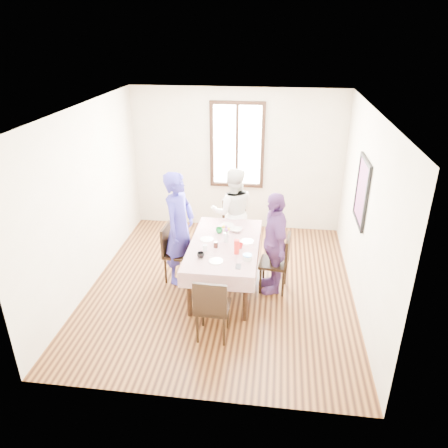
{
  "coord_description": "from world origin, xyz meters",
  "views": [
    {
      "loc": [
        0.77,
        -5.59,
        3.7
      ],
      "look_at": [
        0.05,
        -0.08,
        1.1
      ],
      "focal_mm": 34.34,
      "sensor_mm": 36.0,
      "label": 1
    }
  ],
  "objects": [
    {
      "name": "ground",
      "position": [
        0.0,
        0.0,
        0.0
      ],
      "size": [
        4.5,
        4.5,
        0.0
      ],
      "primitive_type": "plane",
      "color": "black",
      "rests_on": "ground"
    },
    {
      "name": "back_wall",
      "position": [
        0.0,
        2.25,
        1.35
      ],
      "size": [
        4.0,
        0.0,
        4.0
      ],
      "primitive_type": "plane",
      "rotation": [
        1.57,
        0.0,
        0.0
      ],
      "color": "beige",
      "rests_on": "ground"
    },
    {
      "name": "right_wall",
      "position": [
        2.0,
        0.0,
        1.35
      ],
      "size": [
        0.0,
        4.5,
        4.5
      ],
      "primitive_type": "plane",
      "rotation": [
        1.57,
        0.0,
        -1.57
      ],
      "color": "beige",
      "rests_on": "ground"
    },
    {
      "name": "window_frame",
      "position": [
        0.0,
        2.23,
        1.65
      ],
      "size": [
        1.02,
        0.06,
        1.62
      ],
      "primitive_type": "cube",
      "color": "black",
      "rests_on": "back_wall"
    },
    {
      "name": "window_pane",
      "position": [
        0.0,
        2.24,
        1.65
      ],
      "size": [
        0.9,
        0.02,
        1.5
      ],
      "primitive_type": "cube",
      "color": "white",
      "rests_on": "back_wall"
    },
    {
      "name": "art_poster",
      "position": [
        1.98,
        0.3,
        1.55
      ],
      "size": [
        0.04,
        0.76,
        0.96
      ],
      "primitive_type": "cube",
      "color": "red",
      "rests_on": "right_wall"
    },
    {
      "name": "dining_table",
      "position": [
        0.05,
        -0.03,
        0.38
      ],
      "size": [
        0.89,
        1.67,
        0.75
      ],
      "primitive_type": "cube",
      "color": "black",
      "rests_on": "ground"
    },
    {
      "name": "tablecloth",
      "position": [
        0.05,
        -0.03,
        0.76
      ],
      "size": [
        1.01,
        1.79,
        0.01
      ],
      "primitive_type": "cube",
      "color": "#4E0612",
      "rests_on": "dining_table"
    },
    {
      "name": "chair_left",
      "position": [
        -0.69,
        0.13,
        0.46
      ],
      "size": [
        0.45,
        0.45,
        0.91
      ],
      "primitive_type": "cube",
      "rotation": [
        0.0,
        0.0,
        -1.65
      ],
      "color": "black",
      "rests_on": "ground"
    },
    {
      "name": "chair_right",
      "position": [
        0.79,
        0.03,
        0.46
      ],
      "size": [
        0.46,
        0.46,
        0.91
      ],
      "primitive_type": "cube",
      "rotation": [
        0.0,
        0.0,
        1.47
      ],
      "color": "black",
      "rests_on": "ground"
    },
    {
      "name": "chair_far",
      "position": [
        0.05,
        1.12,
        0.46
      ],
      "size": [
        0.42,
        0.42,
        0.91
      ],
      "primitive_type": "cube",
      "rotation": [
        0.0,
        0.0,
        3.13
      ],
      "color": "black",
      "rests_on": "ground"
    },
    {
      "name": "chair_near",
      "position": [
        0.05,
        -1.17,
        0.46
      ],
      "size": [
        0.43,
        0.43,
        0.91
      ],
      "primitive_type": "cube",
      "rotation": [
        0.0,
        0.0,
        -0.03
      ],
      "color": "black",
      "rests_on": "ground"
    },
    {
      "name": "person_left",
      "position": [
        -0.67,
        0.13,
        0.89
      ],
      "size": [
        0.59,
        0.74,
        1.78
      ],
      "primitive_type": "imported",
      "rotation": [
        0.0,
        0.0,
        1.3
      ],
      "color": "#332D99",
      "rests_on": "ground"
    },
    {
      "name": "person_far",
      "position": [
        0.05,
        1.1,
        0.78
      ],
      "size": [
        0.84,
        0.7,
        1.57
      ],
      "primitive_type": "imported",
      "rotation": [
        0.0,
        0.0,
        3.29
      ],
      "color": "white",
      "rests_on": "ground"
    },
    {
      "name": "person_right",
      "position": [
        0.77,
        0.03,
        0.79
      ],
      "size": [
        0.6,
        0.99,
        1.58
      ],
      "primitive_type": "imported",
      "rotation": [
        0.0,
        0.0,
        -1.32
      ],
      "color": "#5D3574",
      "rests_on": "ground"
    },
    {
      "name": "mug_black",
      "position": [
        -0.22,
        -0.5,
        0.8
      ],
      "size": [
        0.11,
        0.11,
        0.08
      ],
      "primitive_type": "imported",
      "rotation": [
        0.0,
        0.0,
        0.07
      ],
      "color": "black",
      "rests_on": "tablecloth"
    },
    {
      "name": "mug_flag",
      "position": [
        0.3,
        -0.15,
        0.8
      ],
      "size": [
        0.11,
        0.11,
        0.08
      ],
      "primitive_type": "imported",
      "rotation": [
        0.0,
        0.0,
        0.55
      ],
      "color": "red",
      "rests_on": "tablecloth"
    },
    {
      "name": "mug_green",
      "position": [
        -0.07,
        0.31,
        0.8
      ],
      "size": [
        0.13,
        0.13,
        0.08
      ],
      "primitive_type": "imported",
      "rotation": [
        0.0,
        0.0,
        -0.32
      ],
      "color": "#0C7226",
      "rests_on": "tablecloth"
    },
    {
      "name": "serving_bowl",
      "position": [
        0.18,
        0.4,
        0.78
      ],
      "size": [
        0.22,
        0.22,
        0.05
      ],
      "primitive_type": "imported",
      "rotation": [
        0.0,
        0.0,
        -0.2
      ],
      "color": "white",
      "rests_on": "tablecloth"
    },
    {
      "name": "juice_carton",
      "position": [
        0.26,
        -0.31,
        0.87
      ],
      "size": [
        0.07,
        0.07,
        0.21
      ],
      "primitive_type": "cube",
      "color": "red",
      "rests_on": "tablecloth"
    },
    {
      "name": "butter_tub",
      "position": [
        0.43,
        -0.47,
        0.79
      ],
      "size": [
        0.13,
        0.13,
        0.07
      ],
      "primitive_type": "cylinder",
      "color": "white",
      "rests_on": "tablecloth"
    },
    {
      "name": "jam_jar",
      "position": [
        -0.06,
        -0.17,
        0.81
      ],
      "size": [
        0.06,
        0.06,
        0.09
      ],
      "primitive_type": "cylinder",
      "color": "black",
      "rests_on": "tablecloth"
    },
    {
      "name": "drinking_glass",
      "position": [
        -0.19,
        -0.29,
        0.81
      ],
      "size": [
        0.07,
        0.07,
        0.09
      ],
      "primitive_type": "cylinder",
      "color": "silver",
      "rests_on": "tablecloth"
    },
    {
      "name": "smartphone",
      "position": [
        0.32,
        -0.67,
        0.77
      ],
      "size": [
        0.07,
        0.14,
        0.01
      ],
      "primitive_type": "cube",
      "color": "black",
      "rests_on": "tablecloth"
    },
    {
      "name": "flower_vase",
      "position": [
        0.07,
        0.03,
        0.84
      ],
      "size": [
        0.07,
        0.07,
        0.15
      ],
      "primitive_type": "cylinder",
      "color": "silver",
      "rests_on": "tablecloth"
    },
    {
      "name": "plate_left",
      "position": [
        -0.23,
        0.06,
        0.77
      ],
      "size": [
        0.2,
        0.2,
        0.01
      ],
      "primitive_type": "cylinder",
      "color": "white",
      "rests_on": "tablecloth"
    },
    {
      "name": "plate_right",
      "position": [
        0.38,
        0.06,
        0.77
      ],
      "size": [
        0.2,
        0.2,
        0.01
      ],
      "primitive_type": "cylinder",
      "color": "white",
      "rests_on": "tablecloth"
    },
    {
      "name": "plate_far",
      "position": [
        0.03,
        0.61,
        0.77
      ],
      "size": [
        0.2,
        0.2,
        0.01
      ],
      "primitive_type": "cylinder",
      "color": "white",
      "rests_on": "tablecloth"
    },
    {
      "name": "plate_near",
      "position": [
        0.01,
        -0.57,
        0.77
      ],
      "size": [
        0.2,
        0.2,
        0.01
      ],
      "primitive_type": "cylinder",
      "color": "white",
      "rests_on": "tablecloth"
    },
    {
      "name": "butter_lid",
      "position": [
        0.43,
        -0.47,
        0.83
      ],
      "size": [
        0.12,
        0.12,
        0.01
      ],
      "primitive_type": "cylinder",
      "color": "blue",
      "rests_on": "butter_tub"
    },
    {
      "name": "flower_bunch",
      "position": [
        0.07,
        0.03,
        0.96
      ],
      "size": [
        0.09,
        0.09,
        0.1
      ],
      "primitive_type": null,
      "color": "yellow",
      "rests_on": "flower_vase"
    }
  ]
}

